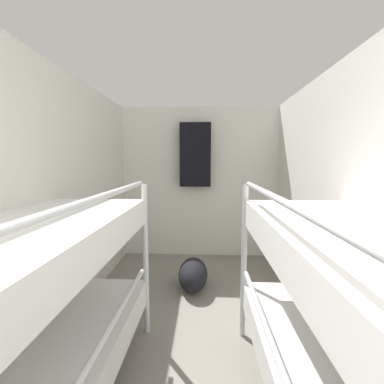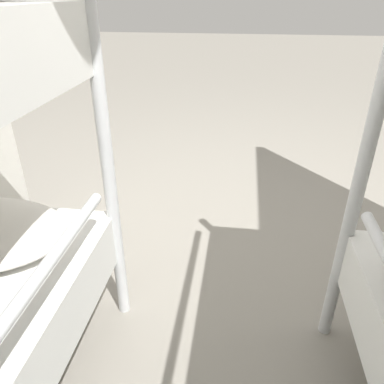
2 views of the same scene
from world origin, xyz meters
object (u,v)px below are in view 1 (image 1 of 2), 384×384
(bunk_stack_left_near, at_px, (12,328))
(duffel_bag, at_px, (193,274))
(hanging_coat, at_px, (195,155))
(bunk_stack_right_near, at_px, (370,340))

(bunk_stack_left_near, xyz_separation_m, duffel_bag, (0.72, 1.76, -0.54))
(bunk_stack_left_near, height_order, hanging_coat, hanging_coat)
(duffel_bag, distance_m, hanging_coat, 1.65)
(bunk_stack_right_near, bearing_deg, bunk_stack_left_near, 180.00)
(bunk_stack_right_near, relative_size, duffel_bag, 3.29)
(duffel_bag, bearing_deg, bunk_stack_right_near, -65.35)
(bunk_stack_left_near, xyz_separation_m, bunk_stack_right_near, (1.52, 0.00, 0.00))
(duffel_bag, relative_size, hanging_coat, 0.64)
(duffel_bag, bearing_deg, bunk_stack_left_near, -112.18)
(bunk_stack_left_near, relative_size, bunk_stack_right_near, 1.00)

